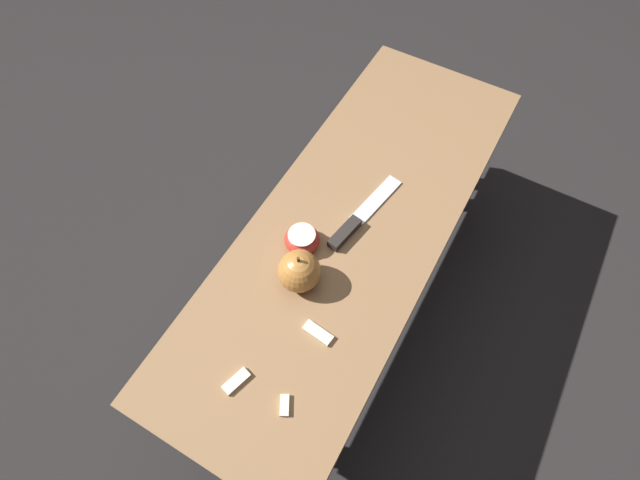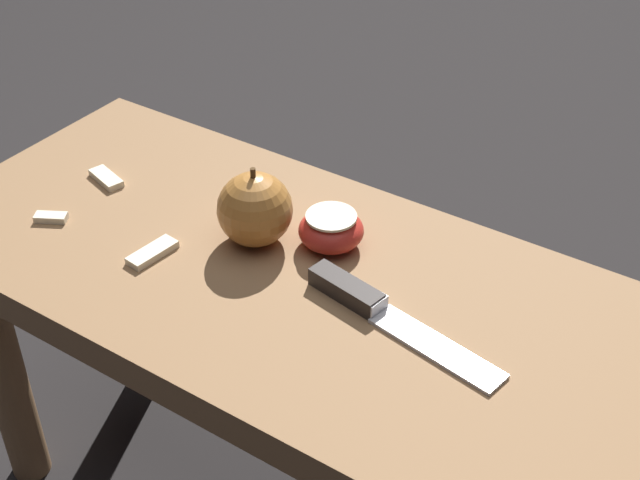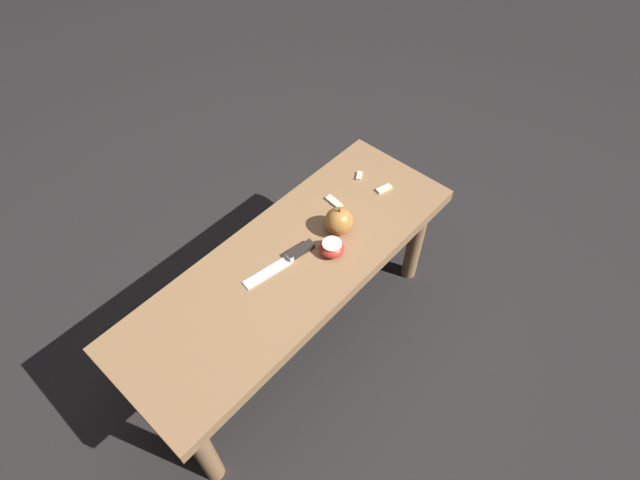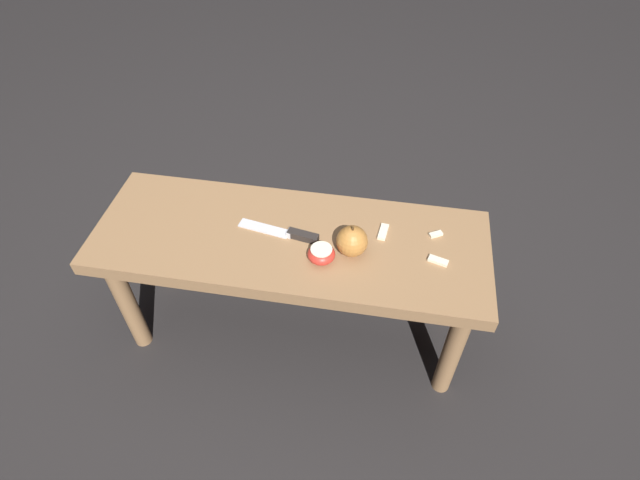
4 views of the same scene
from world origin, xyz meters
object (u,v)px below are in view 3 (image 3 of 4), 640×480
apple_whole (339,221)px  apple_cut (332,248)px  wooden_bench (292,274)px  knife (290,258)px

apple_whole → apple_cut: size_ratio=1.30×
wooden_bench → knife: (-0.00, -0.00, 0.07)m
apple_whole → apple_cut: apple_whole is taller
knife → apple_cut: 0.12m
knife → apple_whole: 0.17m
apple_whole → apple_cut: 0.08m
wooden_bench → apple_cut: 0.14m
wooden_bench → apple_whole: size_ratio=11.52×
wooden_bench → apple_whole: apple_whole is taller
knife → apple_whole: size_ratio=2.47×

